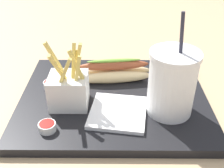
# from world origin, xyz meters

# --- Properties ---
(ground_plane) EXTENTS (2.40, 2.40, 0.02)m
(ground_plane) POSITION_xyz_m (0.00, 0.00, -0.01)
(ground_plane) COLOR tan
(food_tray) EXTENTS (0.43, 0.35, 0.02)m
(food_tray) POSITION_xyz_m (0.00, 0.00, 0.01)
(food_tray) COLOR black
(food_tray) RESTS_ON ground_plane
(soda_cup) EXTENTS (0.10, 0.10, 0.22)m
(soda_cup) POSITION_xyz_m (0.12, -0.06, 0.09)
(soda_cup) COLOR white
(soda_cup) RESTS_ON food_tray
(fries_basket) EXTENTS (0.08, 0.08, 0.15)m
(fries_basket) POSITION_xyz_m (-0.10, -0.04, 0.06)
(fries_basket) COLOR white
(fries_basket) RESTS_ON food_tray
(hot_dog_1) EXTENTS (0.19, 0.07, 0.06)m
(hot_dog_1) POSITION_xyz_m (0.00, 0.07, 0.04)
(hot_dog_1) COLOR #E5C689
(hot_dog_1) RESTS_ON food_tray
(ketchup_cup_1) EXTENTS (0.04, 0.04, 0.02)m
(ketchup_cup_1) POSITION_xyz_m (0.14, 0.13, 0.03)
(ketchup_cup_1) COLOR white
(ketchup_cup_1) RESTS_ON food_tray
(ketchup_cup_2) EXTENTS (0.04, 0.04, 0.02)m
(ketchup_cup_2) POSITION_xyz_m (-0.15, 0.03, 0.03)
(ketchup_cup_2) COLOR white
(ketchup_cup_2) RESTS_ON food_tray
(ketchup_cup_3) EXTENTS (0.03, 0.03, 0.02)m
(ketchup_cup_3) POSITION_xyz_m (-0.13, -0.12, 0.03)
(ketchup_cup_3) COLOR white
(ketchup_cup_3) RESTS_ON food_tray
(napkin_stack) EXTENTS (0.13, 0.14, 0.01)m
(napkin_stack) POSITION_xyz_m (0.01, -0.07, 0.02)
(napkin_stack) COLOR white
(napkin_stack) RESTS_ON food_tray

